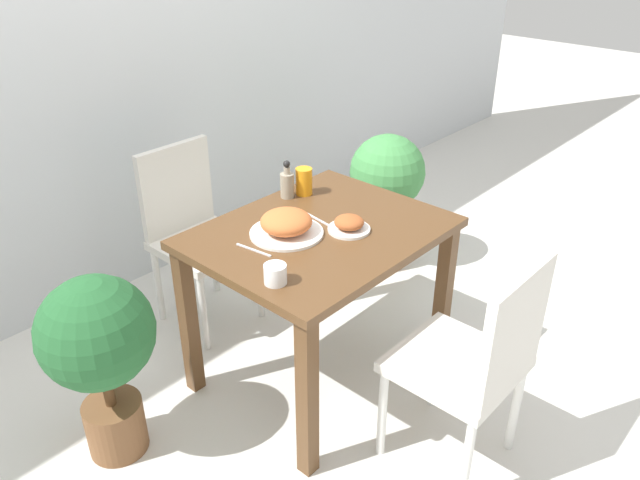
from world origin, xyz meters
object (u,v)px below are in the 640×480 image
at_px(food_plate, 286,224).
at_px(potted_plant_right, 387,186).
at_px(drink_cup, 275,274).
at_px(sauce_bottle, 287,183).
at_px(juice_glass, 304,181).
at_px(chair_far, 194,226).
at_px(chair_near, 477,358).
at_px(potted_plant_left, 99,346).
at_px(side_plate, 349,224).

bearing_deg(food_plate, potted_plant_right, 15.81).
distance_m(drink_cup, sauce_bottle, 0.71).
height_order(juice_glass, potted_plant_right, juice_glass).
bearing_deg(chair_far, drink_cup, -110.03).
xyz_separation_m(juice_glass, potted_plant_right, (0.77, 0.09, -0.30)).
xyz_separation_m(chair_near, potted_plant_left, (-0.85, 1.04, -0.00)).
distance_m(drink_cup, juice_glass, 0.75).
bearing_deg(juice_glass, chair_near, -101.95).
distance_m(sauce_bottle, potted_plant_left, 1.04).
distance_m(juice_glass, sauce_bottle, 0.08).
bearing_deg(juice_glass, potted_plant_right, 7.05).
bearing_deg(sauce_bottle, juice_glass, -22.91).
relative_size(juice_glass, potted_plant_right, 0.15).
relative_size(chair_far, drink_cup, 11.12).
bearing_deg(chair_near, food_plate, -82.48).
distance_m(chair_near, food_plate, 0.87).
bearing_deg(sauce_bottle, potted_plant_left, -178.33).
xyz_separation_m(chair_far, juice_glass, (0.27, -0.50, 0.30)).
bearing_deg(sauce_bottle, side_plate, -98.78).
bearing_deg(side_plate, juice_glass, 70.01).
relative_size(side_plate, potted_plant_right, 0.22).
height_order(chair_far, sauce_bottle, sauce_bottle).
distance_m(chair_near, chair_far, 1.53).
distance_m(potted_plant_left, potted_plant_right, 1.84).
xyz_separation_m(chair_near, side_plate, (0.08, 0.66, 0.26)).
height_order(food_plate, drink_cup, food_plate).
xyz_separation_m(side_plate, juice_glass, (0.14, 0.38, 0.03)).
height_order(chair_near, drink_cup, chair_near).
relative_size(chair_far, side_plate, 5.20).
relative_size(chair_near, potted_plant_right, 1.12).
bearing_deg(drink_cup, food_plate, 38.76).
xyz_separation_m(sauce_bottle, potted_plant_left, (-1.00, -0.03, -0.30)).
xyz_separation_m(food_plate, side_plate, (0.19, -0.16, -0.02)).
bearing_deg(potted_plant_left, side_plate, -22.19).
bearing_deg(drink_cup, side_plate, 7.33).
relative_size(juice_glass, sauce_bottle, 0.71).
xyz_separation_m(drink_cup, juice_glass, (0.61, 0.44, 0.03)).
xyz_separation_m(potted_plant_left, potted_plant_right, (1.83, 0.09, -0.00)).
relative_size(potted_plant_left, potted_plant_right, 0.97).
distance_m(sauce_bottle, potted_plant_right, 0.90).
bearing_deg(potted_plant_left, potted_plant_right, 2.88).
height_order(chair_far, food_plate, chair_far).
distance_m(food_plate, juice_glass, 0.39).
distance_m(chair_far, potted_plant_left, 0.94).
height_order(chair_far, potted_plant_left, chair_far).
relative_size(food_plate, potted_plant_right, 0.37).
bearing_deg(side_plate, potted_plant_left, 157.81).
bearing_deg(side_plate, food_plate, 139.38).
distance_m(juice_glass, potted_plant_left, 1.11).
relative_size(drink_cup, sauce_bottle, 0.46).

